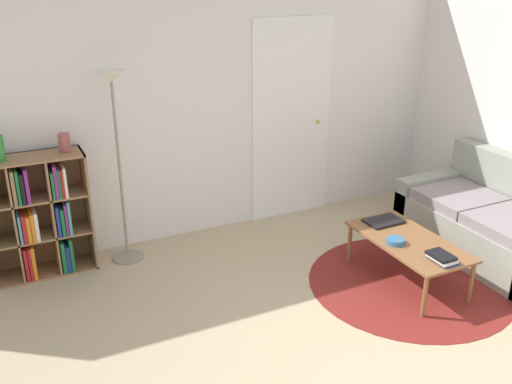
# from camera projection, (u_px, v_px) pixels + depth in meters

# --- Properties ---
(wall_back) EXTENTS (7.79, 0.11, 2.60)m
(wall_back) POSITION_uv_depth(u_px,v_px,m) (223.00, 101.00, 5.41)
(wall_back) COLOR silver
(wall_back) RESTS_ON ground_plane
(rug) EXTENTS (1.69, 1.69, 0.01)m
(rug) POSITION_uv_depth(u_px,v_px,m) (409.00, 283.00, 4.80)
(rug) COLOR maroon
(rug) RESTS_ON ground_plane
(bookshelf) EXTENTS (0.92, 0.34, 1.06)m
(bookshelf) POSITION_uv_depth(u_px,v_px,m) (29.00, 217.00, 4.76)
(bookshelf) COLOR #936B47
(bookshelf) RESTS_ON ground_plane
(floor_lamp) EXTENTS (0.28, 0.28, 1.71)m
(floor_lamp) POSITION_uv_depth(u_px,v_px,m) (115.00, 116.00, 4.72)
(floor_lamp) COLOR gray
(floor_lamp) RESTS_ON ground_plane
(couch) EXTENTS (0.87, 1.63, 0.85)m
(couch) POSITION_uv_depth(u_px,v_px,m) (495.00, 225.00, 5.22)
(couch) COLOR gray
(couch) RESTS_ON ground_plane
(coffee_table) EXTENTS (0.55, 1.07, 0.38)m
(coffee_table) POSITION_uv_depth(u_px,v_px,m) (408.00, 244.00, 4.72)
(coffee_table) COLOR brown
(coffee_table) RESTS_ON ground_plane
(laptop) EXTENTS (0.33, 0.22, 0.02)m
(laptop) POSITION_uv_depth(u_px,v_px,m) (384.00, 221.00, 5.03)
(laptop) COLOR black
(laptop) RESTS_ON coffee_table
(bowl) EXTENTS (0.15, 0.15, 0.04)m
(bowl) POSITION_uv_depth(u_px,v_px,m) (395.00, 241.00, 4.64)
(bowl) COLOR teal
(bowl) RESTS_ON coffee_table
(book_stack_on_table) EXTENTS (0.16, 0.22, 0.06)m
(book_stack_on_table) POSITION_uv_depth(u_px,v_px,m) (442.00, 258.00, 4.36)
(book_stack_on_table) COLOR navy
(book_stack_on_table) RESTS_ON coffee_table
(vase_on_shelf) EXTENTS (0.10, 0.10, 0.16)m
(vase_on_shelf) POSITION_uv_depth(u_px,v_px,m) (64.00, 143.00, 4.68)
(vase_on_shelf) COLOR #934C47
(vase_on_shelf) RESTS_ON bookshelf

